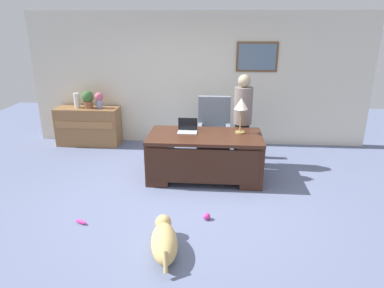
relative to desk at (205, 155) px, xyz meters
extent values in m
plane|color=slate|center=(-0.24, -0.70, -0.41)|extent=(12.00, 12.00, 0.00)
cube|color=beige|center=(-0.24, 1.90, 0.94)|extent=(7.00, 0.12, 2.70)
cube|color=brown|center=(0.94, 1.82, 1.42)|extent=(0.82, 0.03, 0.58)
cube|color=slate|center=(0.94, 1.80, 1.42)|extent=(0.74, 0.01, 0.50)
cube|color=#422316|center=(0.00, 0.03, 0.32)|extent=(1.85, 0.94, 0.05)
cube|color=#422316|center=(-0.74, 0.03, -0.06)|extent=(0.36, 0.88, 0.71)
cube|color=#422316|center=(0.74, 0.03, -0.06)|extent=(0.36, 0.88, 0.71)
cube|color=#381E13|center=(0.00, -0.41, -0.02)|extent=(1.75, 0.04, 0.57)
cube|color=olive|center=(-2.53, 1.55, -0.02)|extent=(1.30, 0.48, 0.80)
cube|color=#A16F40|center=(-2.53, 1.30, 0.08)|extent=(1.20, 0.02, 0.14)
cube|color=slate|center=(0.13, 0.84, -0.04)|extent=(0.60, 0.58, 0.18)
cylinder|color=black|center=(0.13, 0.84, -0.27)|extent=(0.10, 0.10, 0.28)
cylinder|color=black|center=(0.13, 0.84, -0.39)|extent=(0.52, 0.52, 0.05)
cube|color=slate|center=(0.13, 1.08, 0.41)|extent=(0.60, 0.12, 0.72)
cube|color=slate|center=(-0.13, 0.84, 0.16)|extent=(0.08, 0.50, 0.22)
cube|color=slate|center=(0.39, 0.84, 0.16)|extent=(0.08, 0.50, 0.22)
cylinder|color=#262323|center=(0.63, 0.64, -0.02)|extent=(0.26, 0.26, 0.79)
cylinder|color=slate|center=(0.63, 0.64, 0.70)|extent=(0.32, 0.32, 0.64)
sphere|color=tan|center=(0.63, 0.64, 1.13)|extent=(0.22, 0.22, 0.22)
ellipsoid|color=tan|center=(-0.36, -2.06, -0.26)|extent=(0.42, 0.75, 0.30)
sphere|color=tan|center=(-0.43, -1.71, -0.22)|extent=(0.20, 0.20, 0.20)
cylinder|color=tan|center=(-0.30, -2.41, -0.24)|extent=(0.07, 0.15, 0.21)
cube|color=#B2B5BA|center=(-0.30, 0.12, 0.35)|extent=(0.32, 0.22, 0.01)
cube|color=black|center=(-0.30, 0.22, 0.47)|extent=(0.32, 0.01, 0.21)
cylinder|color=#9E8447|center=(0.57, 0.18, 0.36)|extent=(0.16, 0.16, 0.02)
cylinder|color=#9E8447|center=(0.57, 0.18, 0.56)|extent=(0.02, 0.02, 0.38)
cone|color=silver|center=(0.57, 0.18, 0.84)|extent=(0.22, 0.22, 0.18)
cylinder|color=#8E91CC|center=(-2.25, 1.55, 0.47)|extent=(0.11, 0.11, 0.17)
sphere|color=#CF5D75|center=(-2.25, 1.55, 0.62)|extent=(0.17, 0.17, 0.17)
cylinder|color=silver|center=(-2.73, 1.55, 0.53)|extent=(0.12, 0.12, 0.31)
cylinder|color=brown|center=(-2.49, 1.55, 0.45)|extent=(0.18, 0.18, 0.14)
sphere|color=#3A6733|center=(-2.49, 1.55, 0.62)|extent=(0.24, 0.24, 0.24)
sphere|color=#D8338C|center=(0.09, -1.29, -0.37)|extent=(0.09, 0.09, 0.09)
ellipsoid|color=#D8338C|center=(-1.55, -1.51, -0.39)|extent=(0.19, 0.13, 0.05)
camera|label=1|loc=(0.20, -5.33, 2.09)|focal=32.55mm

